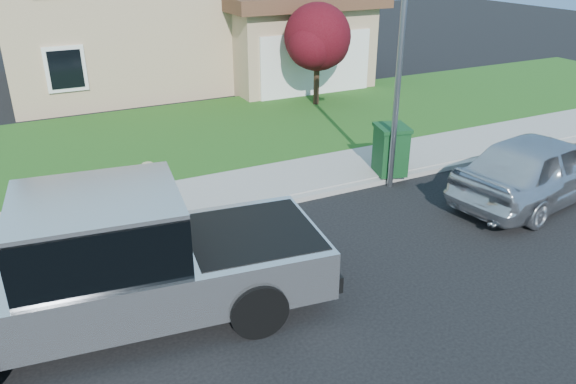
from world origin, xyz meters
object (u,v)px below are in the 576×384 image
object	(u,v)px
trash_bin	(391,149)
pickup_truck	(114,265)
woman	(152,205)
sedan	(540,167)
ornamental_tree	(318,40)
street_lamp	(403,52)

from	to	relation	value
trash_bin	pickup_truck	bearing A→B (deg)	-142.96
woman	sedan	world-z (taller)	woman
woman	sedan	distance (m)	8.61
woman	ornamental_tree	size ratio (longest dim) A/B	0.47
woman	sedan	size ratio (longest dim) A/B	0.35
trash_bin	street_lamp	distance (m)	2.55
pickup_truck	trash_bin	world-z (taller)	pickup_truck
woman	ornamental_tree	distance (m)	10.73
pickup_truck	ornamental_tree	bearing A→B (deg)	53.94
woman	trash_bin	distance (m)	6.15
pickup_truck	sedan	size ratio (longest dim) A/B	1.45
ornamental_tree	trash_bin	xyz separation A→B (m)	(-1.63, -6.67, -1.58)
sedan	street_lamp	distance (m)	4.09
ornamental_tree	pickup_truck	bearing A→B (deg)	-132.93
ornamental_tree	trash_bin	size ratio (longest dim) A/B	2.87
woman	sedan	bearing A→B (deg)	161.77
trash_bin	sedan	bearing A→B (deg)	-33.50
pickup_truck	ornamental_tree	world-z (taller)	ornamental_tree
woman	ornamental_tree	bearing A→B (deg)	-141.72
sedan	trash_bin	xyz separation A→B (m)	(-2.25, 2.58, -0.04)
trash_bin	street_lamp	bearing A→B (deg)	-101.89
pickup_truck	ornamental_tree	xyz separation A→B (m)	(8.88, 9.55, 1.33)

